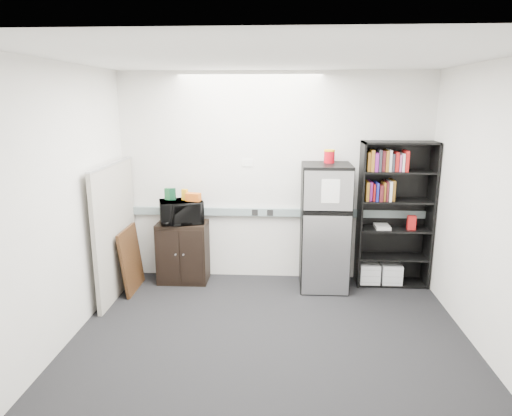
# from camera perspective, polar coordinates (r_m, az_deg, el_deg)

# --- Properties ---
(floor) EXTENTS (4.00, 4.00, 0.00)m
(floor) POSITION_cam_1_polar(r_m,az_deg,el_deg) (4.73, 1.74, -16.35)
(floor) COLOR black
(floor) RESTS_ON ground
(wall_back) EXTENTS (4.00, 0.02, 2.70)m
(wall_back) POSITION_cam_1_polar(r_m,az_deg,el_deg) (5.94, 2.30, 3.75)
(wall_back) COLOR silver
(wall_back) RESTS_ON floor
(wall_right) EXTENTS (0.02, 3.50, 2.70)m
(wall_right) POSITION_cam_1_polar(r_m,az_deg,el_deg) (4.63, 27.43, -0.56)
(wall_right) COLOR silver
(wall_right) RESTS_ON floor
(wall_left) EXTENTS (0.02, 3.50, 2.70)m
(wall_left) POSITION_cam_1_polar(r_m,az_deg,el_deg) (4.72, -23.22, 0.09)
(wall_left) COLOR silver
(wall_left) RESTS_ON floor
(ceiling) EXTENTS (4.00, 3.50, 0.02)m
(ceiling) POSITION_cam_1_polar(r_m,az_deg,el_deg) (4.12, 2.02, 18.31)
(ceiling) COLOR white
(ceiling) RESTS_ON wall_back
(electrical_raceway) EXTENTS (3.92, 0.05, 0.10)m
(electrical_raceway) POSITION_cam_1_polar(r_m,az_deg,el_deg) (6.00, 2.25, -0.54)
(electrical_raceway) COLOR gray
(electrical_raceway) RESTS_ON wall_back
(wall_note) EXTENTS (0.14, 0.00, 0.10)m
(wall_note) POSITION_cam_1_polar(r_m,az_deg,el_deg) (5.92, -1.09, 5.68)
(wall_note) COLOR white
(wall_note) RESTS_ON wall_back
(bookshelf) EXTENTS (0.90, 0.34, 1.85)m
(bookshelf) POSITION_cam_1_polar(r_m,az_deg,el_deg) (6.00, 16.77, -0.40)
(bookshelf) COLOR black
(bookshelf) RESTS_ON floor
(cubicle_partition) EXTENTS (0.06, 1.30, 1.62)m
(cubicle_partition) POSITION_cam_1_polar(r_m,az_deg,el_deg) (5.76, -17.15, -2.64)
(cubicle_partition) COLOR gray
(cubicle_partition) RESTS_ON floor
(cabinet) EXTENTS (0.64, 0.43, 0.80)m
(cabinet) POSITION_cam_1_polar(r_m,az_deg,el_deg) (6.07, -9.09, -5.46)
(cabinet) COLOR black
(cabinet) RESTS_ON floor
(microwave) EXTENTS (0.62, 0.51, 0.30)m
(microwave) POSITION_cam_1_polar(r_m,az_deg,el_deg) (5.90, -9.32, -0.47)
(microwave) COLOR black
(microwave) RESTS_ON cabinet
(snack_box_a) EXTENTS (0.08, 0.07, 0.15)m
(snack_box_a) POSITION_cam_1_polar(r_m,az_deg,el_deg) (5.93, -10.97, 1.73)
(snack_box_a) COLOR #18562C
(snack_box_a) RESTS_ON microwave
(snack_box_b) EXTENTS (0.07, 0.05, 0.15)m
(snack_box_b) POSITION_cam_1_polar(r_m,az_deg,el_deg) (5.91, -10.37, 1.72)
(snack_box_b) COLOR #0C361F
(snack_box_b) RESTS_ON microwave
(snack_box_c) EXTENTS (0.08, 0.07, 0.14)m
(snack_box_c) POSITION_cam_1_polar(r_m,az_deg,el_deg) (5.88, -8.90, 1.66)
(snack_box_c) COLOR gold
(snack_box_c) RESTS_ON microwave
(snack_bag) EXTENTS (0.20, 0.14, 0.10)m
(snack_bag) POSITION_cam_1_polar(r_m,az_deg,el_deg) (5.81, -7.84, 1.36)
(snack_bag) COLOR #C05213
(snack_bag) RESTS_ON microwave
(refrigerator) EXTENTS (0.59, 0.62, 1.58)m
(refrigerator) POSITION_cam_1_polar(r_m,az_deg,el_deg) (5.77, 8.59, -2.39)
(refrigerator) COLOR black
(refrigerator) RESTS_ON floor
(coffee_can) EXTENTS (0.13, 0.13, 0.18)m
(coffee_can) POSITION_cam_1_polar(r_m,az_deg,el_deg) (5.72, 9.16, 6.51)
(coffee_can) COLOR #B00814
(coffee_can) RESTS_ON refrigerator
(framed_poster) EXTENTS (0.12, 0.62, 0.80)m
(framed_poster) POSITION_cam_1_polar(r_m,az_deg,el_deg) (5.94, -15.32, -6.22)
(framed_poster) COLOR #321A0E
(framed_poster) RESTS_ON floor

